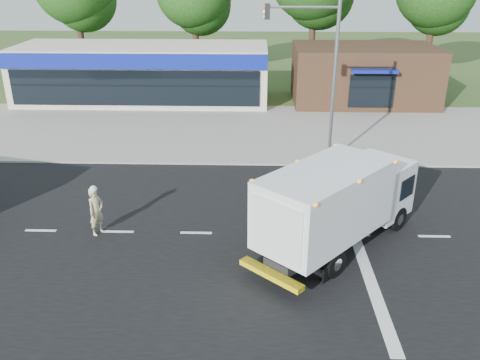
{
  "coord_description": "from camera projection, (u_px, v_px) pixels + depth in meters",
  "views": [
    {
      "loc": [
        -0.82,
        -16.89,
        9.56
      ],
      "look_at": [
        -1.36,
        1.24,
        1.7
      ],
      "focal_mm": 38.0,
      "sensor_mm": 36.0,
      "label": 1
    }
  ],
  "objects": [
    {
      "name": "sidewalk",
      "position": [
        270.0,
        156.0,
        26.77
      ],
      "size": [
        60.0,
        2.4,
        0.12
      ],
      "primitive_type": "cube",
      "color": "gray",
      "rests_on": "ground"
    },
    {
      "name": "road_asphalt",
      "position": [
        275.0,
        234.0,
        19.27
      ],
      "size": [
        60.0,
        14.0,
        0.02
      ],
      "primitive_type": "cube",
      "color": "black",
      "rests_on": "ground"
    },
    {
      "name": "lane_markings",
      "position": [
        314.0,
        253.0,
        17.99
      ],
      "size": [
        55.2,
        7.0,
        0.01
      ],
      "color": "silver",
      "rests_on": "road_asphalt"
    },
    {
      "name": "traffic_signal_pole",
      "position": [
        322.0,
        66.0,
        24.22
      ],
      "size": [
        3.51,
        0.25,
        8.0
      ],
      "color": "gray",
      "rests_on": "ground"
    },
    {
      "name": "parking_apron",
      "position": [
        268.0,
        125.0,
        32.1
      ],
      "size": [
        60.0,
        9.0,
        0.02
      ],
      "primitive_type": "cube",
      "color": "gray",
      "rests_on": "ground"
    },
    {
      "name": "ground",
      "position": [
        275.0,
        234.0,
        19.27
      ],
      "size": [
        120.0,
        120.0,
        0.0
      ],
      "primitive_type": "plane",
      "color": "#385123",
      "rests_on": "ground"
    },
    {
      "name": "brown_storefront",
      "position": [
        363.0,
        74.0,
        36.6
      ],
      "size": [
        10.0,
        6.7,
        4.0
      ],
      "color": "#382316",
      "rests_on": "ground"
    },
    {
      "name": "ems_box_truck",
      "position": [
        338.0,
        200.0,
        17.63
      ],
      "size": [
        6.67,
        7.02,
        3.29
      ],
      "rotation": [
        0.0,
        0.0,
        0.83
      ],
      "color": "black",
      "rests_on": "ground"
    },
    {
      "name": "retail_strip_mall",
      "position": [
        143.0,
        73.0,
        36.99
      ],
      "size": [
        18.0,
        6.2,
        4.0
      ],
      "color": "beige",
      "rests_on": "ground"
    },
    {
      "name": "emergency_worker",
      "position": [
        96.0,
        211.0,
        18.95
      ],
      "size": [
        0.71,
        0.82,
        1.99
      ],
      "rotation": [
        0.0,
        0.0,
        1.1
      ],
      "color": "#C4B783",
      "rests_on": "ground"
    }
  ]
}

